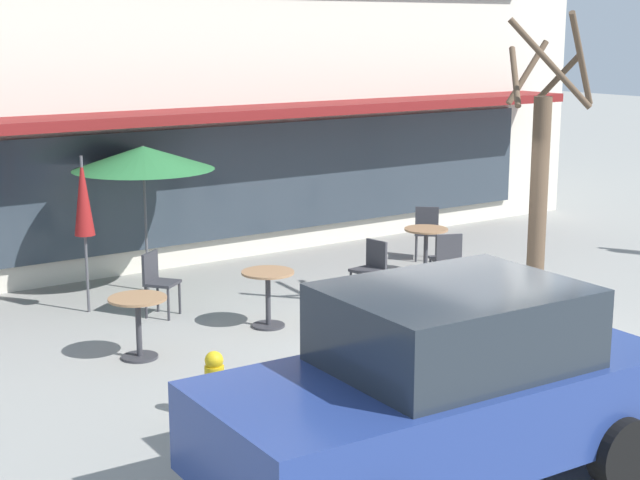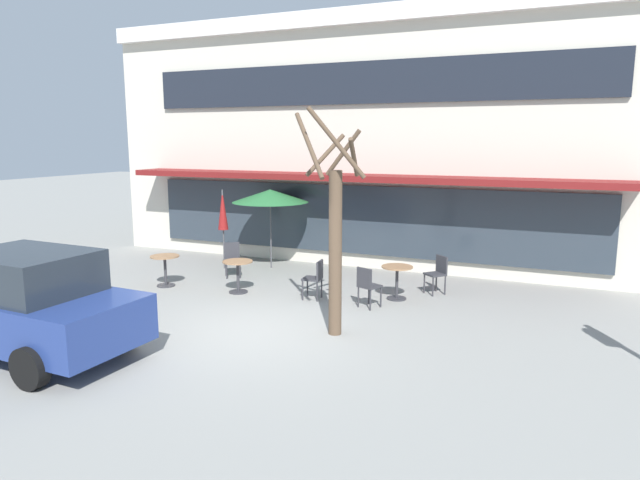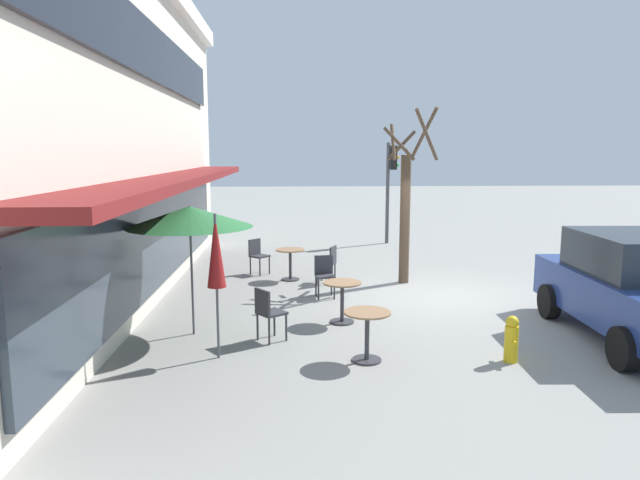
% 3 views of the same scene
% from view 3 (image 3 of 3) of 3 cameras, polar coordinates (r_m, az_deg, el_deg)
% --- Properties ---
extents(ground_plane, '(80.00, 80.00, 0.00)m').
position_cam_3_polar(ground_plane, '(12.53, 12.16, -5.68)').
color(ground_plane, gray).
extents(cafe_table_near_wall, '(0.70, 0.70, 0.76)m').
position_cam_3_polar(cafe_table_near_wall, '(10.40, 2.23, -5.53)').
color(cafe_table_near_wall, '#333338').
rests_on(cafe_table_near_wall, ground).
extents(cafe_table_streetside, '(0.70, 0.70, 0.76)m').
position_cam_3_polar(cafe_table_streetside, '(13.85, -2.99, -1.92)').
color(cafe_table_streetside, '#333338').
rests_on(cafe_table_streetside, ground).
extents(cafe_table_by_tree, '(0.70, 0.70, 0.76)m').
position_cam_3_polar(cafe_table_by_tree, '(8.56, 4.74, -8.72)').
color(cafe_table_by_tree, '#333338').
rests_on(cafe_table_by_tree, ground).
extents(patio_umbrella_green_folded, '(0.28, 0.28, 2.20)m').
position_cam_3_polar(patio_umbrella_green_folded, '(8.54, -10.37, -1.19)').
color(patio_umbrella_green_folded, '#4C4C51').
rests_on(patio_umbrella_green_folded, ground).
extents(patio_umbrella_cream_folded, '(2.10, 2.10, 2.20)m').
position_cam_3_polar(patio_umbrella_cream_folded, '(9.72, -12.89, 2.28)').
color(patio_umbrella_cream_folded, '#4C4C51').
rests_on(patio_umbrella_cream_folded, ground).
extents(cafe_chair_0, '(0.52, 0.52, 0.89)m').
position_cam_3_polar(cafe_chair_0, '(13.50, 0.90, -2.15)').
color(cafe_chair_0, '#333338').
rests_on(cafe_chair_0, ground).
extents(cafe_chair_1, '(0.56, 0.56, 0.89)m').
position_cam_3_polar(cafe_chair_1, '(14.60, -6.26, -1.37)').
color(cafe_chair_1, '#333338').
rests_on(cafe_chair_1, ground).
extents(cafe_chair_2, '(0.56, 0.56, 0.89)m').
position_cam_3_polar(cafe_chair_2, '(9.43, -5.24, -7.02)').
color(cafe_chair_2, '#333338').
rests_on(cafe_chair_2, ground).
extents(cafe_chair_3, '(0.44, 0.44, 0.89)m').
position_cam_3_polar(cafe_chair_3, '(12.23, 0.45, -3.31)').
color(cafe_chair_3, '#333338').
rests_on(cafe_chair_3, ground).
extents(parked_sedan, '(4.27, 2.15, 1.76)m').
position_cam_3_polar(parked_sedan, '(10.74, 29.14, -4.21)').
color(parked_sedan, navy).
rests_on(parked_sedan, ground).
extents(street_tree, '(1.44, 1.35, 4.11)m').
position_cam_3_polar(street_tree, '(13.53, 8.60, 3.43)').
color(street_tree, brown).
rests_on(street_tree, ground).
extents(traffic_light_pole, '(0.26, 0.44, 3.40)m').
position_cam_3_polar(traffic_light_pole, '(19.44, 7.09, 6.39)').
color(traffic_light_pole, '#47474C').
rests_on(traffic_light_pole, ground).
extents(fire_hydrant, '(0.36, 0.20, 0.71)m').
position_cam_3_polar(fire_hydrant, '(9.01, 18.60, -9.35)').
color(fire_hydrant, gold).
rests_on(fire_hydrant, ground).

